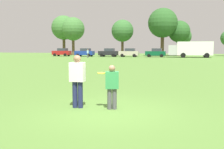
# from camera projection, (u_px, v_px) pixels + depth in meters

# --- Properties ---
(ground_plane) EXTENTS (153.71, 153.71, 0.00)m
(ground_plane) POSITION_uv_depth(u_px,v_px,m) (108.00, 111.00, 8.34)
(ground_plane) COLOR #517A33
(player_thrower) EXTENTS (0.52, 0.32, 1.81)m
(player_thrower) POSITION_uv_depth(u_px,v_px,m) (77.00, 78.00, 8.73)
(player_thrower) COLOR #1E234C
(player_thrower) RESTS_ON ground
(player_defender) EXTENTS (0.49, 0.37, 1.49)m
(player_defender) POSITION_uv_depth(u_px,v_px,m) (112.00, 85.00, 8.54)
(player_defender) COLOR #4C4C51
(player_defender) RESTS_ON ground
(frisbee) EXTENTS (0.27, 0.27, 0.04)m
(frisbee) POSITION_uv_depth(u_px,v_px,m) (101.00, 73.00, 8.55)
(frisbee) COLOR yellow
(traffic_cone) EXTENTS (0.32, 0.32, 0.48)m
(traffic_cone) POSITION_uv_depth(u_px,v_px,m) (73.00, 72.00, 18.86)
(traffic_cone) COLOR #D8590C
(traffic_cone) RESTS_ON ground
(parked_car_near_left) EXTENTS (4.25, 2.30, 1.82)m
(parked_car_near_left) POSITION_uv_depth(u_px,v_px,m) (62.00, 52.00, 59.48)
(parked_car_near_left) COLOR maroon
(parked_car_near_left) RESTS_ON ground
(parked_car_mid_left) EXTENTS (4.25, 2.30, 1.82)m
(parked_car_mid_left) POSITION_uv_depth(u_px,v_px,m) (85.00, 52.00, 57.37)
(parked_car_mid_left) COLOR navy
(parked_car_mid_left) RESTS_ON ground
(parked_car_center) EXTENTS (4.25, 2.30, 1.82)m
(parked_car_center) POSITION_uv_depth(u_px,v_px,m) (109.00, 52.00, 55.99)
(parked_car_center) COLOR black
(parked_car_center) RESTS_ON ground
(parked_car_mid_right) EXTENTS (4.25, 2.30, 1.82)m
(parked_car_mid_right) POSITION_uv_depth(u_px,v_px,m) (129.00, 53.00, 54.98)
(parked_car_mid_right) COLOR #B7AD99
(parked_car_mid_right) RESTS_ON ground
(parked_car_near_right) EXTENTS (4.25, 2.30, 1.82)m
(parked_car_near_right) POSITION_uv_depth(u_px,v_px,m) (156.00, 53.00, 53.87)
(parked_car_near_right) COLOR #0C4C2D
(parked_car_near_right) RESTS_ON ground
(box_truck) EXTENTS (8.56, 3.16, 3.18)m
(box_truck) POSITION_uv_depth(u_px,v_px,m) (191.00, 49.00, 51.41)
(box_truck) COLOR white
(box_truck) RESTS_ON ground
(bystander_sideline_watcher) EXTENTS (0.30, 0.48, 1.67)m
(bystander_sideline_watcher) POSITION_uv_depth(u_px,v_px,m) (88.00, 53.00, 50.71)
(bystander_sideline_watcher) COLOR #4C4C51
(bystander_sideline_watcher) RESTS_ON ground
(tree_west_oak) EXTENTS (6.47, 6.47, 10.51)m
(tree_west_oak) POSITION_uv_depth(u_px,v_px,m) (64.00, 28.00, 68.65)
(tree_west_oak) COLOR brown
(tree_west_oak) RESTS_ON ground
(tree_west_maple) EXTENTS (6.07, 6.07, 9.86)m
(tree_west_maple) POSITION_uv_depth(u_px,v_px,m) (73.00, 29.00, 66.99)
(tree_west_maple) COLOR brown
(tree_west_maple) RESTS_ON ground
(tree_center_elm) EXTENTS (5.45, 5.45, 8.85)m
(tree_center_elm) POSITION_uv_depth(u_px,v_px,m) (122.00, 31.00, 63.48)
(tree_center_elm) COLOR brown
(tree_center_elm) RESTS_ON ground
(tree_east_birch) EXTENTS (6.82, 6.82, 11.08)m
(tree_east_birch) POSITION_uv_depth(u_px,v_px,m) (163.00, 23.00, 59.27)
(tree_east_birch) COLOR brown
(tree_east_birch) RESTS_ON ground
(tree_east_oak) EXTENTS (5.13, 5.13, 8.34)m
(tree_east_oak) POSITION_uv_depth(u_px,v_px,m) (179.00, 32.00, 60.53)
(tree_east_oak) COLOR brown
(tree_east_oak) RESTS_ON ground
(tree_far_east_pine) EXTENTS (4.16, 4.16, 6.76)m
(tree_far_east_pine) POSITION_uv_depth(u_px,v_px,m) (183.00, 36.00, 61.77)
(tree_far_east_pine) COLOR brown
(tree_far_east_pine) RESTS_ON ground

